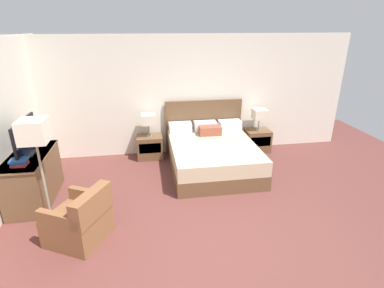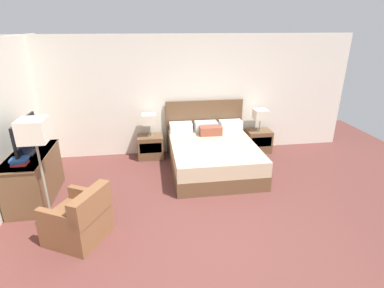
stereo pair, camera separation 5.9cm
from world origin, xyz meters
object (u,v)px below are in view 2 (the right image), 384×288
table_lamp_left (149,119)px  tv (26,137)px  dresser (34,176)px  book_blue_cover (19,161)px  nightstand_left (151,147)px  armchair_by_window (79,220)px  bed (212,154)px  floor_lamp (35,137)px  book_small_top (19,159)px  book_red_cover (20,163)px  nightstand_right (258,141)px  table_lamp_right (261,115)px

table_lamp_left → tv: size_ratio=0.53×
dresser → book_blue_cover: bearing=-90.4°
nightstand_left → tv: (-1.89, -1.36, 0.83)m
table_lamp_left → armchair_by_window: 2.77m
bed → nightstand_left: (-1.21, 0.70, -0.06)m
armchair_by_window → floor_lamp: bearing=137.0°
bed → book_small_top: bed is taller
table_lamp_left → book_blue_cover: (-1.90, -1.77, -0.00)m
dresser → book_small_top: 0.61m
book_small_top → floor_lamp: size_ratio=0.15×
tv → floor_lamp: size_ratio=0.58×
armchair_by_window → floor_lamp: floor_lamp is taller
tv → book_red_cover: tv is taller
dresser → floor_lamp: bearing=-58.7°
book_red_cover → floor_lamp: 0.67m
dresser → book_blue_cover: book_blue_cover is taller
book_red_cover → armchair_by_window: (0.90, -0.75, -0.54)m
book_small_top → armchair_by_window: 1.32m
nightstand_left → book_small_top: (-1.88, -1.77, 0.64)m
tv → book_red_cover: bearing=-88.9°
tv → book_blue_cover: tv is taller
bed → tv: bearing=-168.0°
nightstand_right → floor_lamp: (-3.93, -2.04, 1.07)m
table_lamp_left → table_lamp_right: size_ratio=1.00×
armchair_by_window → nightstand_left: bearing=68.7°
book_small_top → armchair_by_window: book_small_top is taller
dresser → tv: bearing=86.5°
bed → floor_lamp: 3.19m
floor_lamp → book_red_cover: bearing=144.8°
table_lamp_left → book_small_top: (-1.88, -1.77, 0.03)m
bed → dresser: bed is taller
book_blue_cover → nightstand_left: bearing=43.0°
dresser → bed: bearing=12.7°
table_lamp_right → tv: tv is taller
bed → book_blue_cover: bearing=-161.0°
bed → book_red_cover: 3.32m
tv → table_lamp_right: bearing=17.5°
table_lamp_left → table_lamp_right: bearing=0.0°
table_lamp_left → tv: tv is taller
book_small_top → dresser: bearing=92.0°
nightstand_right → armchair_by_window: 4.24m
table_lamp_left → book_small_top: table_lamp_left is taller
armchair_by_window → floor_lamp: size_ratio=0.59×
table_lamp_left → book_small_top: bearing=-136.7°
nightstand_right → dresser: bearing=-162.0°
table_lamp_right → nightstand_left: bearing=-180.0°
table_lamp_left → book_small_top: 2.59m
floor_lamp → book_blue_cover: bearing=145.8°
table_lamp_left → dresser: 2.40m
nightstand_left → floor_lamp: 2.75m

